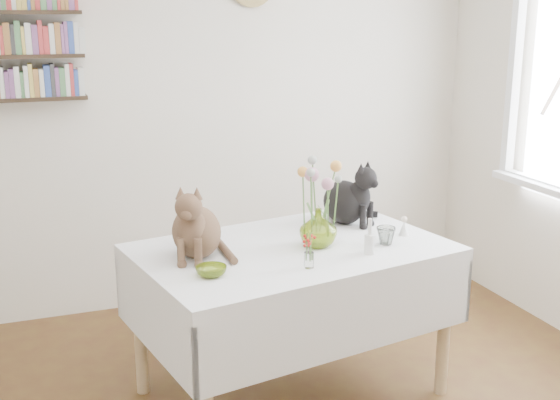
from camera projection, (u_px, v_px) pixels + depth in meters
name	position (u px, v px, depth m)	size (l,w,h in m)	color
room	(330.00, 199.00, 2.42)	(4.08, 4.58, 2.58)	brown
dining_table	(292.00, 284.00, 3.43)	(1.61, 1.19, 0.78)	white
tabby_cat	(196.00, 218.00, 3.21)	(0.24, 0.31, 0.37)	brown
black_cat	(344.00, 191.00, 3.73)	(0.23, 0.30, 0.35)	black
flower_vase	(318.00, 228.00, 3.36)	(0.18, 0.18, 0.19)	#B4CC3D
green_bowl	(211.00, 271.00, 3.00)	(0.13, 0.13, 0.04)	#B4CC3D
drinking_glass	(386.00, 236.00, 3.41)	(0.09, 0.09, 0.09)	white
candlestick	(369.00, 242.00, 3.27)	(0.05, 0.05, 0.17)	white
berry_jar	(309.00, 251.00, 3.08)	(0.04, 0.04, 0.18)	white
porcelain_figurine	(404.00, 227.00, 3.55)	(0.05, 0.05, 0.10)	white
flower_bouquet	(318.00, 177.00, 3.31)	(0.17, 0.13, 0.39)	#4C7233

